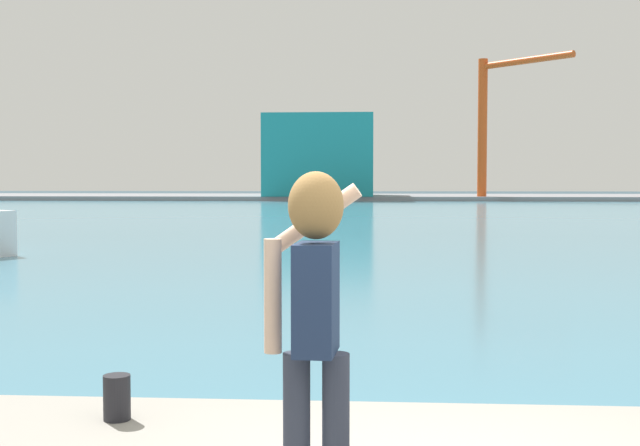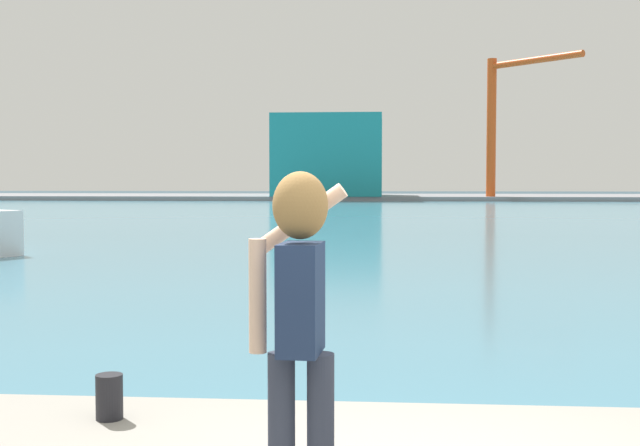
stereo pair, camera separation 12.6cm
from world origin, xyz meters
name	(u,v)px [view 2 (the right image)]	position (x,y,z in m)	size (l,w,h in m)	color
ground_plane	(387,214)	(0.00, 50.00, 0.00)	(220.00, 220.00, 0.00)	#334751
harbor_water	(387,213)	(0.00, 52.00, 0.01)	(140.00, 100.00, 0.02)	teal
far_shore_dock	(386,197)	(0.00, 92.00, 0.25)	(140.00, 20.00, 0.49)	gray
person_photographer	(299,305)	(-0.67, -0.08, 1.64)	(0.53, 0.55, 1.74)	#2D3342
harbor_bollard	(109,397)	(-2.18, 1.41, 0.73)	(0.19, 0.19, 0.32)	black
warehouse_left	(329,156)	(-6.47, 88.23, 4.98)	(11.98, 12.70, 8.97)	teal
port_crane	(503,110)	(12.24, 83.02, 9.62)	(8.29, 8.96, 14.71)	#D84C19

